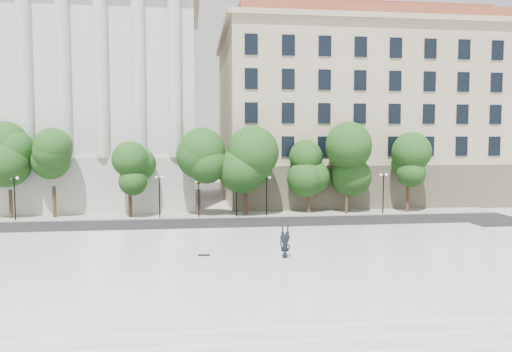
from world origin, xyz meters
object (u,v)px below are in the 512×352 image
object	(u,v)px
traffic_light_west	(198,182)
traffic_light_east	(237,182)
skateboard	(204,255)
person_lying	(285,253)

from	to	relation	value
traffic_light_west	traffic_light_east	world-z (taller)	traffic_light_west
traffic_light_west	traffic_light_east	size ratio (longest dim) A/B	1.01
traffic_light_east	traffic_light_west	bearing A→B (deg)	-180.00
traffic_light_west	skateboard	world-z (taller)	traffic_light_west
traffic_light_east	skateboard	distance (m)	18.83
traffic_light_east	skateboard	size ratio (longest dim) A/B	5.33
person_lying	skateboard	bearing A→B (deg)	158.64
traffic_light_east	person_lying	size ratio (longest dim) A/B	2.10
traffic_light_east	skateboard	bearing A→B (deg)	-101.39
traffic_light_west	skateboard	distance (m)	18.47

